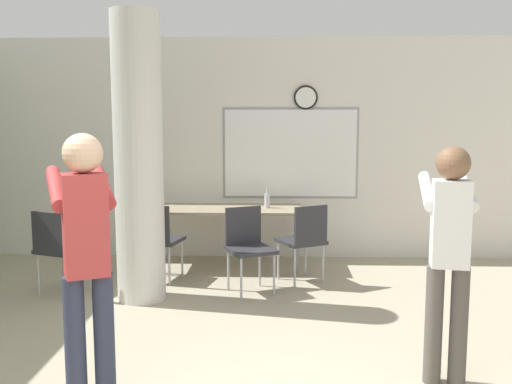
{
  "coord_description": "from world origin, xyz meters",
  "views": [
    {
      "loc": [
        0.46,
        -2.27,
        1.79
      ],
      "look_at": [
        0.29,
        2.43,
        1.18
      ],
      "focal_mm": 40.0,
      "sensor_mm": 36.0,
      "label": 1
    }
  ],
  "objects_px": {
    "chair_near_pillar": "(58,245)",
    "person_playing_front": "(86,251)",
    "chair_table_right": "(304,237)",
    "person_playing_side": "(449,246)",
    "bottle_on_table": "(267,200)",
    "folding_table": "(223,211)",
    "chair_table_front": "(248,243)",
    "chair_table_left": "(158,236)"
  },
  "relations": [
    {
      "from": "chair_near_pillar",
      "to": "person_playing_front",
      "type": "height_order",
      "value": "person_playing_front"
    },
    {
      "from": "chair_table_right",
      "to": "person_playing_side",
      "type": "bearing_deg",
      "value": -70.1
    },
    {
      "from": "bottle_on_table",
      "to": "person_playing_side",
      "type": "height_order",
      "value": "person_playing_side"
    },
    {
      "from": "folding_table",
      "to": "person_playing_side",
      "type": "height_order",
      "value": "person_playing_side"
    },
    {
      "from": "bottle_on_table",
      "to": "chair_table_right",
      "type": "distance_m",
      "value": 0.86
    },
    {
      "from": "chair_table_right",
      "to": "chair_near_pillar",
      "type": "relative_size",
      "value": 1.0
    },
    {
      "from": "folding_table",
      "to": "person_playing_front",
      "type": "height_order",
      "value": "person_playing_front"
    },
    {
      "from": "chair_table_front",
      "to": "person_playing_front",
      "type": "xyz_separation_m",
      "value": [
        -0.84,
        -2.49,
        0.49
      ]
    },
    {
      "from": "folding_table",
      "to": "chair_table_left",
      "type": "relative_size",
      "value": 2.17
    },
    {
      "from": "chair_near_pillar",
      "to": "person_playing_side",
      "type": "bearing_deg",
      "value": -28.67
    },
    {
      "from": "chair_table_left",
      "to": "folding_table",
      "type": "bearing_deg",
      "value": 46.32
    },
    {
      "from": "chair_table_right",
      "to": "person_playing_side",
      "type": "relative_size",
      "value": 0.54
    },
    {
      "from": "folding_table",
      "to": "chair_table_right",
      "type": "bearing_deg",
      "value": -35.45
    },
    {
      "from": "chair_near_pillar",
      "to": "chair_table_left",
      "type": "bearing_deg",
      "value": 28.04
    },
    {
      "from": "chair_table_front",
      "to": "chair_table_left",
      "type": "relative_size",
      "value": 1.0
    },
    {
      "from": "chair_table_front",
      "to": "chair_near_pillar",
      "type": "xyz_separation_m",
      "value": [
        -1.92,
        -0.18,
        0.0
      ]
    },
    {
      "from": "folding_table",
      "to": "person_playing_side",
      "type": "bearing_deg",
      "value": -59.23
    },
    {
      "from": "folding_table",
      "to": "chair_table_front",
      "type": "bearing_deg",
      "value": -70.42
    },
    {
      "from": "chair_table_right",
      "to": "chair_table_front",
      "type": "bearing_deg",
      "value": -151.92
    },
    {
      "from": "chair_table_left",
      "to": "person_playing_front",
      "type": "height_order",
      "value": "person_playing_front"
    },
    {
      "from": "person_playing_front",
      "to": "chair_table_right",
      "type": "bearing_deg",
      "value": 62.82
    },
    {
      "from": "chair_table_front",
      "to": "chair_table_left",
      "type": "xyz_separation_m",
      "value": [
        -1.01,
        0.3,
        0.0
      ]
    },
    {
      "from": "person_playing_side",
      "to": "folding_table",
      "type": "bearing_deg",
      "value": 120.77
    },
    {
      "from": "chair_table_right",
      "to": "person_playing_side",
      "type": "height_order",
      "value": "person_playing_side"
    },
    {
      "from": "chair_near_pillar",
      "to": "person_playing_front",
      "type": "xyz_separation_m",
      "value": [
        1.08,
        -2.3,
        0.49
      ]
    },
    {
      "from": "folding_table",
      "to": "chair_table_front",
      "type": "distance_m",
      "value": 1.07
    },
    {
      "from": "chair_table_front",
      "to": "chair_near_pillar",
      "type": "relative_size",
      "value": 1.0
    },
    {
      "from": "chair_table_front",
      "to": "person_playing_side",
      "type": "distance_m",
      "value": 2.52
    },
    {
      "from": "bottle_on_table",
      "to": "chair_table_right",
      "type": "xyz_separation_m",
      "value": [
        0.42,
        -0.69,
        -0.31
      ]
    },
    {
      "from": "chair_table_left",
      "to": "chair_near_pillar",
      "type": "height_order",
      "value": "same"
    },
    {
      "from": "chair_table_left",
      "to": "person_playing_side",
      "type": "bearing_deg",
      "value": -43.5
    },
    {
      "from": "chair_near_pillar",
      "to": "bottle_on_table",
      "type": "bearing_deg",
      "value": 29.48
    },
    {
      "from": "chair_table_right",
      "to": "chair_table_left",
      "type": "height_order",
      "value": "same"
    },
    {
      "from": "bottle_on_table",
      "to": "chair_table_right",
      "type": "bearing_deg",
      "value": -58.9
    },
    {
      "from": "bottle_on_table",
      "to": "person_playing_side",
      "type": "relative_size",
      "value": 0.15
    },
    {
      "from": "chair_table_left",
      "to": "person_playing_front",
      "type": "xyz_separation_m",
      "value": [
        0.16,
        -2.79,
        0.49
      ]
    },
    {
      "from": "chair_table_front",
      "to": "person_playing_front",
      "type": "relative_size",
      "value": 0.51
    },
    {
      "from": "person_playing_front",
      "to": "bottle_on_table",
      "type": "bearing_deg",
      "value": 73.66
    },
    {
      "from": "chair_table_front",
      "to": "person_playing_front",
      "type": "distance_m",
      "value": 2.67
    },
    {
      "from": "chair_table_right",
      "to": "person_playing_front",
      "type": "bearing_deg",
      "value": -117.18
    },
    {
      "from": "person_playing_front",
      "to": "folding_table",
      "type": "bearing_deg",
      "value": 81.95
    },
    {
      "from": "chair_table_front",
      "to": "chair_table_right",
      "type": "height_order",
      "value": "same"
    }
  ]
}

